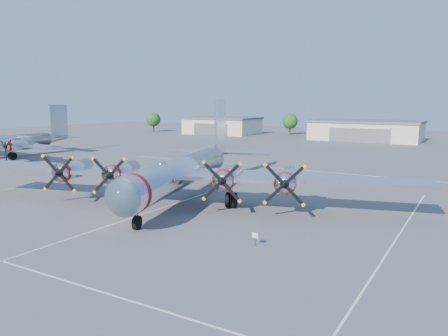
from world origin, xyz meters
The scene contains 9 objects.
ground centered at (0.00, 0.00, 0.00)m, with size 260.00×260.00×0.00m, color #505052.
parking_lines centered at (0.00, -1.75, 0.01)m, with size 60.00×50.08×0.01m.
hangar_west centered at (-45.00, 81.96, 2.71)m, with size 22.60×14.60×5.40m.
hangar_center centered at (0.00, 81.96, 2.71)m, with size 28.60×14.60×5.40m.
tree_far_west centered at (-70.00, 78.00, 4.22)m, with size 4.80×4.80×6.64m.
tree_west centered at (-25.00, 90.00, 4.22)m, with size 4.80×4.80×6.64m.
main_bomber_b29 centered at (-0.16, -0.80, 0.00)m, with size 48.82×33.39×10.80m, color silver, non-canonical shape.
bomber_west centered at (-49.85, 11.35, 0.00)m, with size 37.14×26.29×9.81m, color #B6B8BA, non-canonical shape.
info_placard centered at (13.25, -10.52, 0.70)m, with size 0.52×0.08×0.99m.
Camera 1 is at (27.14, -38.44, 10.69)m, focal length 35.00 mm.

